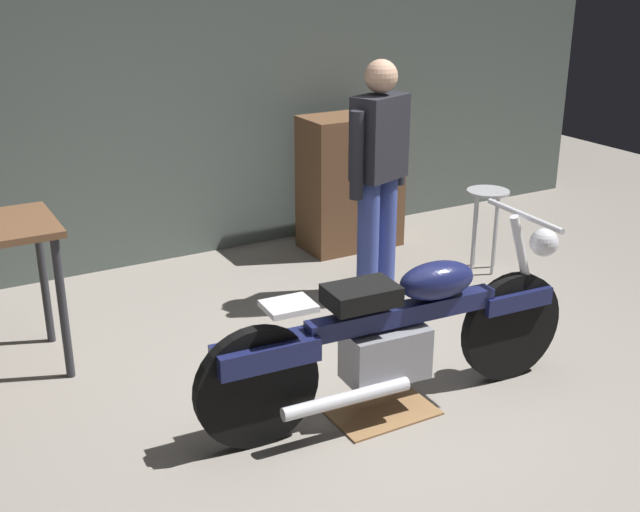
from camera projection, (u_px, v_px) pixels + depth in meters
The scene contains 7 objects.
ground_plane at pixel (380, 409), 4.32m from camera, with size 12.00×12.00×0.00m, color gray.
back_wall at pixel (182, 60), 6.06m from camera, with size 8.00×0.12×3.10m, color #56605B.
motorcycle at pixel (397, 332), 4.19m from camera, with size 2.19×0.60×1.00m.
person_standing at pixel (379, 172), 5.40m from camera, with size 0.54×0.34×1.67m.
shop_stool at pixel (487, 208), 6.05m from camera, with size 0.32×0.32×0.64m.
wooden_dresser at pixel (351, 182), 6.56m from camera, with size 0.80×0.47×1.10m.
drip_tray at pixel (380, 410), 4.30m from camera, with size 0.56×0.40×0.01m, color olive.
Camera 1 is at (-2.12, -3.11, 2.30)m, focal length 44.97 mm.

